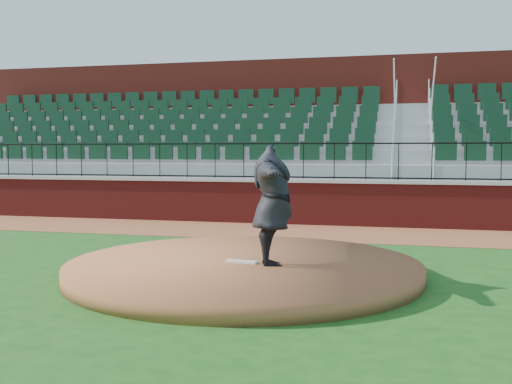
% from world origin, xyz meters
% --- Properties ---
extents(ground, '(90.00, 90.00, 0.00)m').
position_xyz_m(ground, '(0.00, 0.00, 0.00)').
color(ground, '#194B15').
rests_on(ground, ground).
extents(warning_track, '(34.00, 3.20, 0.01)m').
position_xyz_m(warning_track, '(0.00, 5.40, 0.01)').
color(warning_track, brown).
rests_on(warning_track, ground).
extents(field_wall, '(34.00, 0.35, 1.20)m').
position_xyz_m(field_wall, '(0.00, 7.00, 0.60)').
color(field_wall, maroon).
rests_on(field_wall, ground).
extents(wall_cap, '(34.00, 0.45, 0.10)m').
position_xyz_m(wall_cap, '(0.00, 7.00, 1.25)').
color(wall_cap, '#B7B7B7').
rests_on(wall_cap, field_wall).
extents(wall_railing, '(34.00, 0.05, 1.00)m').
position_xyz_m(wall_railing, '(0.00, 7.00, 1.80)').
color(wall_railing, black).
rests_on(wall_railing, wall_cap).
extents(seating_stands, '(34.00, 5.10, 4.60)m').
position_xyz_m(seating_stands, '(0.00, 9.72, 2.30)').
color(seating_stands, gray).
rests_on(seating_stands, ground).
extents(concourse_wall, '(34.00, 0.50, 5.50)m').
position_xyz_m(concourse_wall, '(0.00, 12.52, 2.75)').
color(concourse_wall, maroon).
rests_on(concourse_wall, ground).
extents(pitchers_mound, '(5.92, 5.92, 0.25)m').
position_xyz_m(pitchers_mound, '(0.21, -0.17, 0.12)').
color(pitchers_mound, brown).
rests_on(pitchers_mound, ground).
extents(pitching_rubber, '(0.56, 0.21, 0.04)m').
position_xyz_m(pitching_rubber, '(0.21, -0.32, 0.27)').
color(pitching_rubber, white).
rests_on(pitching_rubber, pitchers_mound).
extents(pitcher, '(1.40, 2.48, 1.95)m').
position_xyz_m(pitcher, '(0.74, -0.38, 1.23)').
color(pitcher, black).
rests_on(pitcher, pitchers_mound).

